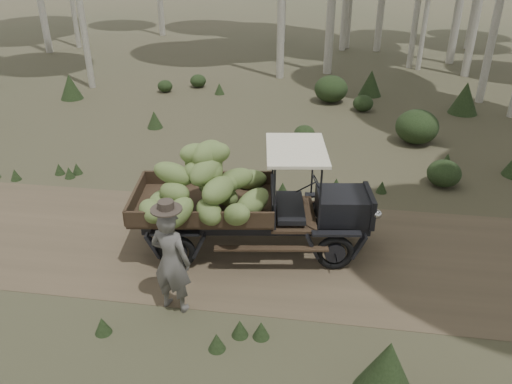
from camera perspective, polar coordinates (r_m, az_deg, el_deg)
ground at (r=10.55m, az=-10.97°, el=-5.40°), size 120.00×120.00×0.00m
dirt_track at (r=10.55m, az=-10.97°, el=-5.38°), size 70.00×4.00×0.01m
banana_truck at (r=9.35m, az=-2.86°, el=0.09°), size 4.83×2.60×2.36m
farmer at (r=8.21m, az=-9.68°, el=-7.66°), size 0.77×0.60×2.03m
undergrowth at (r=11.11m, az=-18.98°, el=-1.66°), size 23.48×23.69×1.33m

